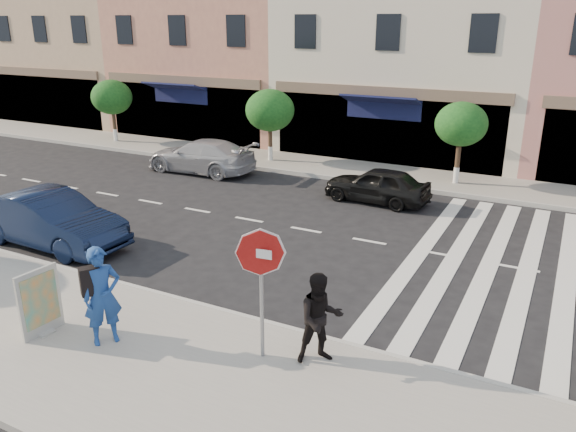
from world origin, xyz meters
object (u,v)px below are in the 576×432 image
at_px(walker, 320,318).
at_px(car_near_mid, 51,220).
at_px(poster_board, 40,303).
at_px(car_far_left, 201,156).
at_px(car_far_mid, 377,185).
at_px(photographer, 102,296).
at_px(stop_sign, 261,265).

bearing_deg(walker, car_near_mid, 129.11).
relative_size(poster_board, car_near_mid, 0.29).
bearing_deg(poster_board, car_far_left, 117.39).
xyz_separation_m(car_near_mid, car_far_left, (-1.04, 8.48, -0.08)).
bearing_deg(car_far_left, walker, 43.61).
xyz_separation_m(walker, car_near_mid, (-9.02, 1.93, -0.24)).
relative_size(car_near_mid, car_far_mid, 1.27).
height_order(photographer, car_near_mid, photographer).
height_order(stop_sign, photographer, stop_sign).
bearing_deg(photographer, poster_board, 139.31).
xyz_separation_m(stop_sign, photographer, (-2.89, -0.92, -0.85)).
relative_size(photographer, car_near_mid, 0.42).
bearing_deg(walker, car_far_left, 95.20).
height_order(stop_sign, poster_board, stop_sign).
xyz_separation_m(stop_sign, poster_board, (-4.19, -1.27, -1.16)).
xyz_separation_m(poster_board, car_far_mid, (2.89, 11.49, -0.19)).
relative_size(stop_sign, car_far_left, 0.53).
bearing_deg(poster_board, stop_sign, 22.17).
bearing_deg(poster_board, walker, 22.85).
bearing_deg(walker, car_far_mid, 64.23).
xyz_separation_m(photographer, car_far_left, (-6.19, 11.70, -0.43)).
bearing_deg(car_far_left, stop_sign, 39.70).
bearing_deg(walker, poster_board, 158.70).
relative_size(car_near_mid, car_far_left, 0.98).
relative_size(photographer, walker, 1.14).
xyz_separation_m(photographer, car_far_mid, (1.58, 11.14, -0.50)).
xyz_separation_m(car_far_left, car_far_mid, (7.78, -0.55, -0.06)).
relative_size(walker, car_far_mid, 0.47).
bearing_deg(photographer, car_far_mid, 26.32).
height_order(photographer, car_far_mid, photographer).
xyz_separation_m(photographer, car_near_mid, (-5.15, 3.21, -0.36)).
bearing_deg(car_far_mid, car_far_left, -90.31).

